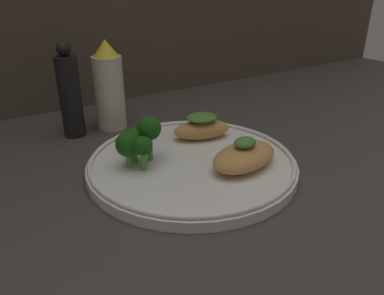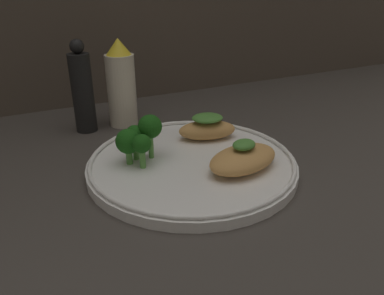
% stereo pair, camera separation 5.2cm
% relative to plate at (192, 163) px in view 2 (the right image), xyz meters
% --- Properties ---
extents(ground_plane, '(1.80, 1.80, 0.01)m').
position_rel_plate_xyz_m(ground_plane, '(0.00, 0.00, -0.01)').
color(ground_plane, '#3D3833').
extents(plate, '(0.29, 0.29, 0.02)m').
position_rel_plate_xyz_m(plate, '(0.00, 0.00, 0.00)').
color(plate, white).
rests_on(plate, ground_plane).
extents(grilled_meat_front, '(0.12, 0.09, 0.04)m').
position_rel_plate_xyz_m(grilled_meat_front, '(0.05, -0.05, 0.02)').
color(grilled_meat_front, tan).
rests_on(grilled_meat_front, plate).
extents(grilled_meat_middle, '(0.10, 0.07, 0.04)m').
position_rel_plate_xyz_m(grilled_meat_middle, '(0.06, 0.06, 0.02)').
color(grilled_meat_middle, tan).
rests_on(grilled_meat_middle, plate).
extents(broccoli_bunch, '(0.07, 0.05, 0.06)m').
position_rel_plate_xyz_m(broccoli_bunch, '(-0.07, 0.03, 0.04)').
color(broccoli_bunch, '#569942').
rests_on(broccoli_bunch, plate).
extents(sauce_bottle, '(0.05, 0.05, 0.16)m').
position_rel_plate_xyz_m(sauce_bottle, '(-0.04, 0.21, 0.06)').
color(sauce_bottle, beige).
rests_on(sauce_bottle, ground_plane).
extents(pepper_grinder, '(0.04, 0.04, 0.16)m').
position_rel_plate_xyz_m(pepper_grinder, '(-0.10, 0.21, 0.06)').
color(pepper_grinder, black).
rests_on(pepper_grinder, ground_plane).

